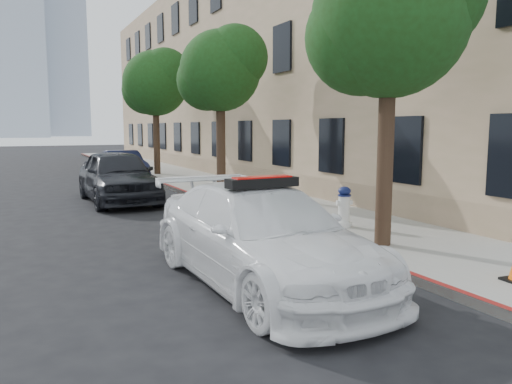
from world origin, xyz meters
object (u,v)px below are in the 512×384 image
object	(u,v)px
parked_car_mid	(118,176)
parked_car_far	(123,165)
fire_hydrant	(344,207)
police_car	(262,235)

from	to	relation	value
parked_car_mid	parked_car_far	size ratio (longest dim) A/B	1.23
parked_car_far	fire_hydrant	xyz separation A→B (m)	(2.07, -13.66, -0.07)
parked_car_mid	fire_hydrant	world-z (taller)	parked_car_mid
police_car	fire_hydrant	size ratio (longest dim) A/B	5.74
police_car	parked_car_far	distance (m)	16.12
parked_car_far	police_car	bearing A→B (deg)	-96.56
parked_car_mid	fire_hydrant	size ratio (longest dim) A/B	5.44
police_car	parked_car_mid	world-z (taller)	parked_car_mid
fire_hydrant	police_car	bearing A→B (deg)	-130.71
police_car	parked_car_far	size ratio (longest dim) A/B	1.30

